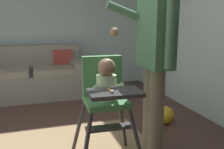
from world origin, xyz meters
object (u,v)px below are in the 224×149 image
object	(u,v)px
high_chair	(106,91)
adult_standing	(154,59)
couch	(32,77)
toy_ball_second	(165,115)

from	to	relation	value
high_chair	adult_standing	world-z (taller)	adult_standing
couch	high_chair	world-z (taller)	high_chair
adult_standing	toy_ball_second	distance (m)	1.19
couch	high_chair	size ratio (longest dim) A/B	1.78
couch	high_chair	xyz separation A→B (m)	(0.61, -2.45, 0.36)
adult_standing	high_chair	bearing A→B (deg)	-0.52
adult_standing	toy_ball_second	bearing A→B (deg)	-128.16
adult_standing	toy_ball_second	size ratio (longest dim) A/B	7.29
high_chair	adult_standing	bearing A→B (deg)	92.40
couch	toy_ball_second	distance (m)	2.41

